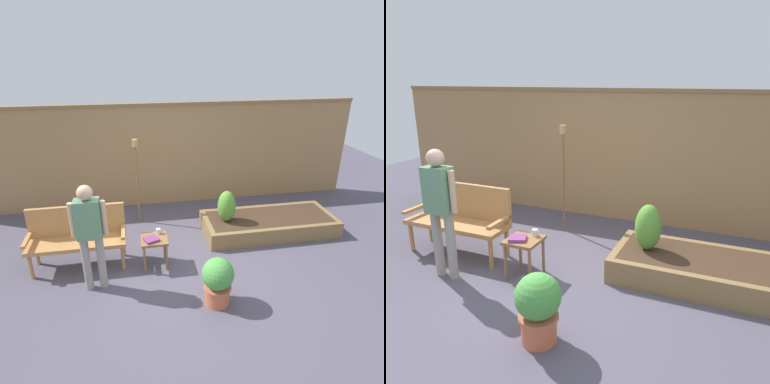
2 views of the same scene
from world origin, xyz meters
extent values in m
plane|color=#514C5B|center=(0.00, 0.00, 0.00)|extent=(14.00, 14.00, 0.00)
cube|color=#A37A4C|center=(0.00, 2.60, 1.05)|extent=(8.40, 0.10, 2.10)
cube|color=olive|center=(0.00, 2.60, 2.13)|extent=(8.40, 0.14, 0.06)
cylinder|color=#B77F47|center=(-0.83, 0.62, 0.20)|extent=(0.06, 0.06, 0.40)
cylinder|color=#B77F47|center=(-0.83, 0.26, 0.20)|extent=(0.06, 0.06, 0.40)
cylinder|color=#B77F47|center=(-2.15, 0.62, 0.20)|extent=(0.06, 0.06, 0.40)
cylinder|color=#B77F47|center=(-2.15, 0.26, 0.20)|extent=(0.06, 0.06, 0.40)
cube|color=#B77F47|center=(-1.49, 0.44, 0.43)|extent=(1.44, 0.48, 0.06)
cube|color=#B77F47|center=(-1.49, 0.65, 0.70)|extent=(1.44, 0.06, 0.48)
cube|color=#B77F47|center=(-2.18, 0.44, 0.56)|extent=(0.06, 0.48, 0.04)
cube|color=#B77F47|center=(-0.80, 0.44, 0.56)|extent=(0.06, 0.48, 0.04)
cylinder|color=olive|center=(-0.19, 0.43, 0.22)|extent=(0.04, 0.04, 0.44)
cylinder|color=olive|center=(-0.19, 0.10, 0.22)|extent=(0.04, 0.04, 0.44)
cylinder|color=olive|center=(-0.52, 0.43, 0.22)|extent=(0.04, 0.04, 0.44)
cylinder|color=olive|center=(-0.52, 0.10, 0.22)|extent=(0.04, 0.04, 0.44)
cube|color=olive|center=(-0.35, 0.27, 0.46)|extent=(0.40, 0.40, 0.04)
cylinder|color=silver|center=(-0.27, 0.40, 0.52)|extent=(0.07, 0.07, 0.08)
torus|color=silver|center=(-0.23, 0.40, 0.52)|extent=(0.06, 0.01, 0.06)
cube|color=#7F3875|center=(-0.40, 0.21, 0.50)|extent=(0.25, 0.24, 0.04)
cylinder|color=#C66642|center=(0.39, -0.73, 0.12)|extent=(0.33, 0.33, 0.24)
cylinder|color=#C66642|center=(0.39, -0.73, 0.25)|extent=(0.37, 0.37, 0.04)
sphere|color=#4C9942|center=(0.39, -0.73, 0.46)|extent=(0.42, 0.42, 0.42)
cube|color=olive|center=(1.80, 0.50, 0.15)|extent=(2.40, 0.09, 0.30)
cube|color=olive|center=(1.80, 1.41, 0.15)|extent=(2.40, 0.09, 0.30)
cube|color=olive|center=(0.64, 0.96, 0.15)|extent=(0.09, 0.82, 0.30)
cube|color=olive|center=(2.95, 0.96, 0.15)|extent=(0.09, 0.82, 0.30)
cube|color=#422D1E|center=(1.80, 0.96, 0.15)|extent=(2.22, 0.82, 0.30)
cylinder|color=brown|center=(0.98, 0.95, 0.33)|extent=(0.04, 0.04, 0.06)
ellipsoid|color=#569333|center=(0.98, 0.95, 0.58)|extent=(0.32, 0.32, 0.57)
cylinder|color=brown|center=(-0.53, 1.76, 0.76)|extent=(0.03, 0.03, 1.52)
cylinder|color=#AD894C|center=(-0.53, 1.76, 1.58)|extent=(0.10, 0.10, 0.13)
cylinder|color=gray|center=(-1.10, -0.12, 0.41)|extent=(0.11, 0.11, 0.82)
cylinder|color=gray|center=(-1.30, -0.12, 0.41)|extent=(0.11, 0.11, 0.82)
cube|color=#5B8966|center=(-1.20, -0.12, 1.09)|extent=(0.32, 0.20, 0.54)
cylinder|color=tan|center=(-1.00, -0.12, 1.09)|extent=(0.07, 0.07, 0.49)
cylinder|color=tan|center=(-1.40, -0.12, 1.09)|extent=(0.07, 0.07, 0.49)
sphere|color=tan|center=(-1.20, -0.12, 1.46)|extent=(0.20, 0.20, 0.20)
camera|label=1|loc=(-0.56, -4.08, 3.08)|focal=30.82mm
camera|label=2|loc=(1.87, -3.28, 2.30)|focal=35.43mm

